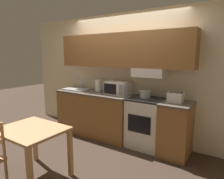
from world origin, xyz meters
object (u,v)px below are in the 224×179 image
object	(u,v)px
cooking_pot	(145,94)
sink_basin	(76,89)
paper_towel_roll	(98,86)
toaster	(176,97)
microwave	(118,88)
stove_range	(145,123)
dining_table	(32,137)

from	to	relation	value
cooking_pot	sink_basin	distance (m)	1.67
sink_basin	paper_towel_roll	bearing A→B (deg)	9.05
cooking_pot	toaster	bearing A→B (deg)	-5.68
microwave	stove_range	bearing A→B (deg)	-6.46
stove_range	paper_towel_roll	distance (m)	1.30
stove_range	sink_basin	world-z (taller)	sink_basin
toaster	sink_basin	world-z (taller)	sink_basin
stove_range	toaster	world-z (taller)	toaster
cooking_pot	dining_table	distance (m)	2.05
stove_range	microwave	xyz separation A→B (m)	(-0.65, 0.07, 0.59)
sink_basin	paper_towel_roll	distance (m)	0.57
sink_basin	paper_towel_roll	world-z (taller)	sink_basin
microwave	sink_basin	xyz separation A→B (m)	(-1.06, -0.09, -0.11)
sink_basin	toaster	bearing A→B (deg)	0.26
paper_towel_roll	toaster	bearing A→B (deg)	-2.65
toaster	dining_table	bearing A→B (deg)	-129.17
stove_range	cooking_pot	xyz separation A→B (m)	(-0.04, 0.05, 0.53)
stove_range	cooking_pot	distance (m)	0.54
microwave	dining_table	bearing A→B (deg)	-97.90
stove_range	sink_basin	xyz separation A→B (m)	(-1.71, -0.02, 0.48)
stove_range	cooking_pot	bearing A→B (deg)	130.18
toaster	sink_basin	bearing A→B (deg)	-179.74
stove_range	dining_table	distance (m)	1.99
stove_range	microwave	distance (m)	0.88
microwave	paper_towel_roll	xyz separation A→B (m)	(-0.51, -0.00, -0.00)
stove_range	dining_table	size ratio (longest dim) A/B	1.06
microwave	dining_table	size ratio (longest dim) A/B	0.52
microwave	paper_towel_roll	size ratio (longest dim) A/B	1.81
microwave	dining_table	distance (m)	1.92
toaster	dining_table	distance (m)	2.31
toaster	dining_table	world-z (taller)	toaster
dining_table	toaster	bearing A→B (deg)	50.83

